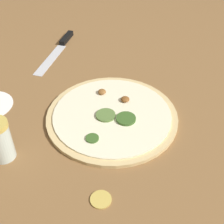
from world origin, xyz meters
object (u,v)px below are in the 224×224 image
at_px(knife, 61,45).
at_px(spice_jar, 0,140).
at_px(pizza, 112,116).
at_px(loose_cap, 101,199).

height_order(knife, spice_jar, spice_jar).
relative_size(knife, spice_jar, 2.72).
xyz_separation_m(knife, spice_jar, (0.10, 0.54, 0.05)).
relative_size(pizza, spice_jar, 3.33).
bearing_deg(spice_jar, knife, -100.79).
xyz_separation_m(pizza, knife, (0.17, -0.42, -0.00)).
relative_size(knife, loose_cap, 6.36).
bearing_deg(loose_cap, pizza, -98.49).
distance_m(pizza, spice_jar, 0.30).
xyz_separation_m(knife, loose_cap, (-0.13, 0.68, -0.00)).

